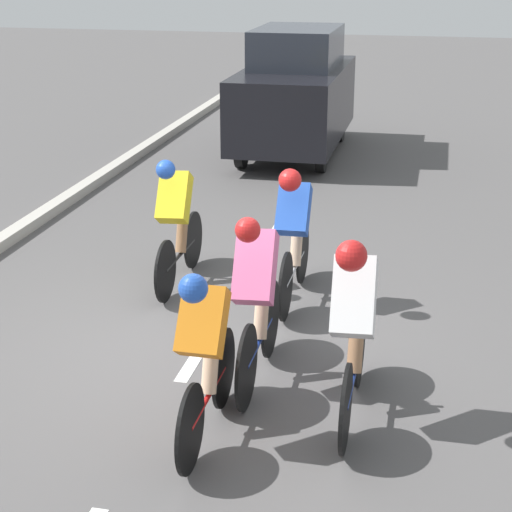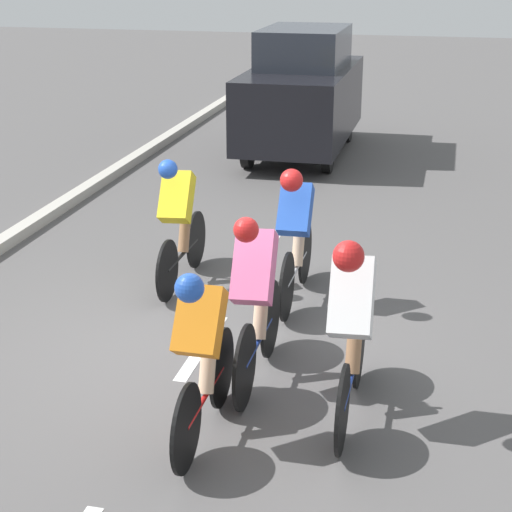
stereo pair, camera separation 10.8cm
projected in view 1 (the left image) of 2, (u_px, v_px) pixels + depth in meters
The scene contains 9 objects.
ground_plane at pixel (203, 345), 8.04m from camera, with size 60.00×60.00×0.00m, color #565454.
lane_stripe_mid at pixel (202, 347), 8.00m from camera, with size 0.12×1.40×0.01m, color white.
lane_stripe_far at pixel (270, 239), 10.93m from camera, with size 0.12×1.40×0.01m, color white.
cyclist_orange at pixel (204, 351), 6.25m from camera, with size 0.32×1.61×1.44m.
cyclist_white at pixel (354, 323), 6.50m from camera, with size 0.34×1.73×1.58m.
cyclist_yellow at pixel (176, 219), 9.20m from camera, with size 0.34×1.70×1.48m.
cyclist_blue at pixel (294, 231), 8.75m from camera, with size 0.33×1.74×1.50m.
cyclist_pink at pixel (257, 297), 7.08m from camera, with size 0.34×1.68×1.56m.
support_car at pixel (295, 92), 15.09m from camera, with size 1.70×3.94×2.20m.
Camera 1 is at (-2.03, 6.99, 3.54)m, focal length 60.00 mm.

